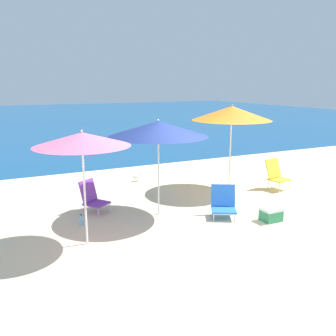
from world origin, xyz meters
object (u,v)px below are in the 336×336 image
object	(u,v)px
beach_umbrella_orange	(232,113)
beach_chair_purple	(92,197)
beach_chair_yellow	(276,174)
seagull	(137,177)
cooler_box	(271,214)
water_bottle	(81,221)
beach_chair_blue	(223,203)
beach_umbrella_pink	(82,139)
beach_umbrella_navy	(158,129)

from	to	relation	value
beach_umbrella_orange	beach_chair_purple	distance (m)	4.13
beach_chair_yellow	seagull	world-z (taller)	beach_chair_yellow
beach_chair_purple	cooler_box	bearing A→B (deg)	-69.62
seagull	cooler_box	bearing A→B (deg)	-72.70
seagull	water_bottle	bearing A→B (deg)	-130.30
beach_chair_blue	beach_chair_purple	world-z (taller)	beach_chair_purple
beach_chair_yellow	cooler_box	xyz separation A→B (m)	(-1.74, -1.82, -0.28)
beach_umbrella_orange	beach_chair_purple	xyz separation A→B (m)	(-3.76, -0.13, -1.70)
cooler_box	beach_umbrella_pink	bearing A→B (deg)	171.49
beach_chair_yellow	beach_umbrella_navy	bearing A→B (deg)	175.93
beach_chair_yellow	seagull	distance (m)	3.88
beach_chair_blue	seagull	distance (m)	3.57
beach_chair_blue	beach_umbrella_orange	bearing A→B (deg)	80.93
water_bottle	cooler_box	world-z (taller)	cooler_box
cooler_box	beach_chair_yellow	bearing A→B (deg)	46.23
beach_umbrella_navy	beach_umbrella_pink	world-z (taller)	beach_umbrella_navy
beach_chair_purple	seagull	bearing A→B (deg)	12.44
beach_chair_blue	seagull	world-z (taller)	beach_chair_blue
beach_umbrella_orange	beach_chair_yellow	bearing A→B (deg)	-24.49
beach_umbrella_orange	beach_umbrella_navy	size ratio (longest dim) A/B	1.08
beach_umbrella_orange	beach_chair_blue	bearing A→B (deg)	-128.66
beach_chair_purple	beach_umbrella_navy	bearing A→B (deg)	-68.32
beach_umbrella_orange	beach_umbrella_navy	world-z (taller)	beach_umbrella_orange
beach_chair_yellow	beach_chair_blue	bearing A→B (deg)	-166.00
beach_chair_yellow	water_bottle	distance (m)	5.34
beach_umbrella_navy	beach_chair_yellow	distance (m)	3.96
beach_chair_yellow	cooler_box	bearing A→B (deg)	-144.60
beach_umbrella_orange	beach_chair_blue	world-z (taller)	beach_umbrella_orange
beach_chair_blue	beach_umbrella_pink	bearing A→B (deg)	-148.09
beach_chair_blue	cooler_box	distance (m)	1.01
beach_chair_purple	water_bottle	distance (m)	0.85
beach_umbrella_orange	beach_umbrella_navy	distance (m)	2.70
beach_umbrella_pink	seagull	distance (m)	4.69
beach_umbrella_orange	seagull	world-z (taller)	beach_umbrella_orange
cooler_box	seagull	world-z (taller)	cooler_box
beach_umbrella_navy	cooler_box	distance (m)	2.93
beach_chair_blue	water_bottle	size ratio (longest dim) A/B	3.38
cooler_box	water_bottle	bearing A→B (deg)	157.10
beach_chair_purple	water_bottle	xyz separation A→B (m)	(-0.43, -0.69, -0.24)
water_bottle	beach_chair_purple	bearing A→B (deg)	58.35
beach_chair_blue	beach_chair_purple	xyz separation A→B (m)	(-2.43, 1.53, 0.03)
beach_chair_blue	beach_chair_purple	distance (m)	2.87
beach_umbrella_pink	seagull	xyz separation A→B (m)	(2.40, 3.64, -1.73)
beach_umbrella_orange	beach_chair_purple	size ratio (longest dim) A/B	3.21
beach_umbrella_orange	water_bottle	distance (m)	4.69
beach_chair_yellow	seagull	xyz separation A→B (m)	(-3.05, 2.38, -0.28)
beach_umbrella_navy	water_bottle	xyz separation A→B (m)	(-1.66, 0.13, -1.78)
water_bottle	beach_chair_yellow	bearing A→B (deg)	3.29
beach_umbrella_orange	beach_umbrella_navy	xyz separation A→B (m)	(-2.53, -0.95, -0.17)
beach_umbrella_pink	seagull	bearing A→B (deg)	56.61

